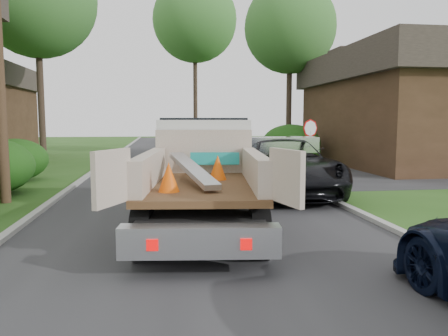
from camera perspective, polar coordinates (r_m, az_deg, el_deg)
name	(u,v)px	position (r m, az deg, el deg)	size (l,w,h in m)	color
ground	(208,242)	(8.87, -2.09, -9.58)	(120.00, 120.00, 0.00)	#274F16
road	(184,177)	(18.67, -5.25, -1.24)	(8.00, 90.00, 0.02)	#28282B
curb_left	(85,178)	(18.92, -17.75, -1.24)	(0.20, 90.00, 0.12)	#9E9E99
curb_right	(278,175)	(19.29, 7.01, -0.85)	(0.20, 90.00, 0.12)	#9E9E99
stop_sign	(310,136)	(18.53, 11.18, 4.11)	(0.71, 0.32, 2.48)	slate
house_right	(417,107)	(26.44, 23.87, 7.29)	(9.72, 12.96, 6.20)	#362416
hedge_left_c	(15,160)	(19.48, -25.68, 0.98)	(2.60, 2.60, 1.70)	#163D0E
hedge_right_a	(295,151)	(22.56, 9.24, 2.14)	(2.60, 2.60, 1.70)	#163D0E
hedge_right_b	(291,143)	(25.61, 8.77, 3.19)	(3.38, 3.38, 2.21)	#163D0E
tree_right_far	(290,28)	(30.31, 8.63, 17.67)	(6.00, 6.00, 11.50)	#2D2119
tree_center_far	(195,20)	(39.54, -3.83, 18.69)	(7.20, 7.20, 14.60)	#2D2119
flatbed_truck	(204,165)	(10.61, -2.67, 0.45)	(3.41, 6.80, 2.48)	black
black_pickup	(283,166)	(14.72, 7.69, 0.29)	(3.02, 6.55, 1.82)	black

